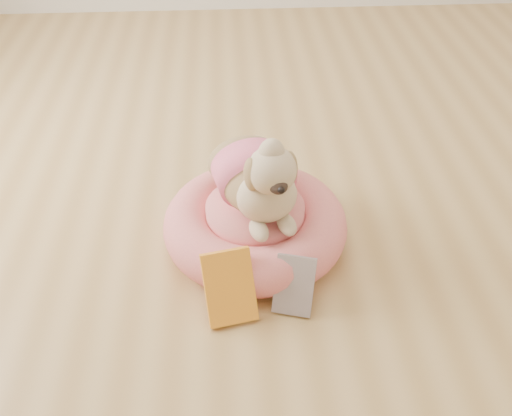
{
  "coord_description": "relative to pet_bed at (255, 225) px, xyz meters",
  "views": [
    {
      "loc": [
        -0.1,
        -1.6,
        1.39
      ],
      "look_at": [
        -0.01,
        -0.14,
        0.2
      ],
      "focal_mm": 40.0,
      "sensor_mm": 36.0,
      "label": 1
    }
  ],
  "objects": [
    {
      "name": "floor",
      "position": [
        0.01,
        0.09,
        -0.08
      ],
      "size": [
        4.5,
        4.5,
        0.0
      ],
      "primitive_type": "plane",
      "color": "#AC8247",
      "rests_on": "ground"
    },
    {
      "name": "pet_bed",
      "position": [
        0.0,
        0.0,
        0.0
      ],
      "size": [
        0.64,
        0.64,
        0.17
      ],
      "color": "#D25268",
      "rests_on": "floor"
    },
    {
      "name": "dog",
      "position": [
        0.01,
        0.01,
        0.26
      ],
      "size": [
        0.43,
        0.53,
        0.34
      ],
      "primitive_type": null,
      "rotation": [
        0.0,
        0.0,
        0.24
      ],
      "color": "brown",
      "rests_on": "pet_bed"
    },
    {
      "name": "book_yellow",
      "position": [
        -0.1,
        -0.32,
        0.03
      ],
      "size": [
        0.18,
        0.17,
        0.21
      ],
      "primitive_type": "cube",
      "rotation": [
        -0.53,
        0.0,
        0.2
      ],
      "color": "yellow",
      "rests_on": "floor"
    },
    {
      "name": "book_white",
      "position": [
        0.1,
        -0.3,
        0.01
      ],
      "size": [
        0.15,
        0.14,
        0.17
      ],
      "primitive_type": "cube",
      "rotation": [
        -0.53,
        0.0,
        -0.27
      ],
      "color": "white",
      "rests_on": "floor"
    }
  ]
}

